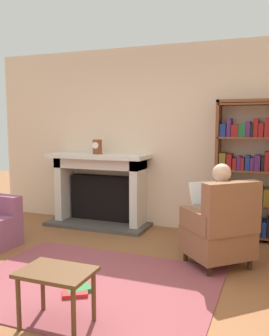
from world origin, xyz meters
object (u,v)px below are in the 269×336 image
Objects in this scene: bookshelf at (254,173)px; side_table at (56,279)px; fireplace at (101,187)px; armchair_reading at (221,229)px; seated_reader at (215,209)px; mantel_clock at (97,147)px.

side_table is (-1.27, -2.79, -0.52)m from bookshelf.
fireplace is 2.93m from side_table.
bookshelf reaches higher than armchair_reading.
seated_reader reaches higher than side_table.
fireplace is 2.83× the size of side_table.
side_table is at bearing 18.74° from seated_reader.
bookshelf is 3.11m from side_table.
mantel_clock is 2.37m from armchair_reading.
bookshelf is at bearing 0.83° from fireplace.
armchair_reading is (1.99, -1.11, -0.16)m from fireplace.
mantel_clock is at bearing 110.33° from side_table.
seated_reader is (-0.08, 0.09, 0.20)m from armchair_reading.
fireplace is at bearing 109.61° from side_table.
bookshelf reaches higher than fireplace.
armchair_reading is at bearing -29.06° from fireplace.
seated_reader is at bearing -28.10° from fireplace.
seated_reader is 1.98m from side_table.
mantel_clock is 2.20m from seated_reader.
fireplace is 0.84× the size of bookshelf.
mantel_clock is (-0.00, -0.10, 0.63)m from fireplace.
fireplace is 1.39× the size of seated_reader.
side_table is at bearing -69.67° from mantel_clock.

